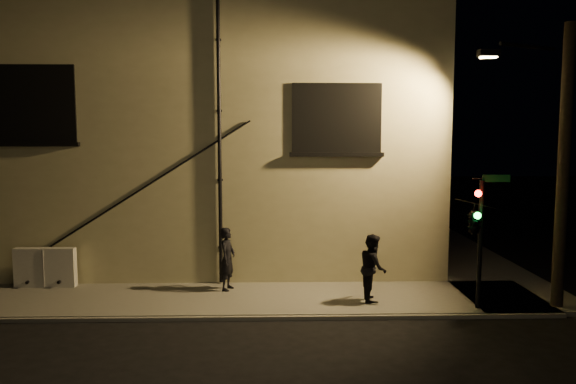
{
  "coord_description": "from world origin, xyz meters",
  "views": [
    {
      "loc": [
        -0.24,
        -13.39,
        4.57
      ],
      "look_at": [
        0.15,
        1.8,
        2.96
      ],
      "focal_mm": 35.0,
      "sensor_mm": 36.0,
      "label": 1
    }
  ],
  "objects_px": {
    "utility_cabinet": "(45,267)",
    "streetlamp_pole": "(559,161)",
    "traffic_signal": "(475,220)",
    "pedestrian_b": "(373,267)",
    "pedestrian_a": "(227,259)"
  },
  "relations": [
    {
      "from": "utility_cabinet",
      "to": "streetlamp_pole",
      "type": "xyz_separation_m",
      "value": [
        13.85,
        -2.1,
        3.17
      ]
    },
    {
      "from": "traffic_signal",
      "to": "utility_cabinet",
      "type": "bearing_deg",
      "value": 168.28
    },
    {
      "from": "utility_cabinet",
      "to": "pedestrian_b",
      "type": "height_order",
      "value": "pedestrian_b"
    },
    {
      "from": "pedestrian_a",
      "to": "utility_cabinet",
      "type": "bearing_deg",
      "value": 101.45
    },
    {
      "from": "pedestrian_a",
      "to": "pedestrian_b",
      "type": "distance_m",
      "value": 4.1
    },
    {
      "from": "pedestrian_a",
      "to": "traffic_signal",
      "type": "height_order",
      "value": "traffic_signal"
    },
    {
      "from": "utility_cabinet",
      "to": "traffic_signal",
      "type": "xyz_separation_m",
      "value": [
        11.63,
        -2.41,
        1.72
      ]
    },
    {
      "from": "utility_cabinet",
      "to": "streetlamp_pole",
      "type": "relative_size",
      "value": 0.24
    },
    {
      "from": "utility_cabinet",
      "to": "pedestrian_b",
      "type": "bearing_deg",
      "value": -9.66
    },
    {
      "from": "pedestrian_a",
      "to": "streetlamp_pole",
      "type": "bearing_deg",
      "value": -84.58
    },
    {
      "from": "pedestrian_b",
      "to": "streetlamp_pole",
      "type": "height_order",
      "value": "streetlamp_pole"
    },
    {
      "from": "utility_cabinet",
      "to": "traffic_signal",
      "type": "distance_m",
      "value": 12.0
    },
    {
      "from": "pedestrian_a",
      "to": "traffic_signal",
      "type": "xyz_separation_m",
      "value": [
        6.32,
        -1.96,
        1.4
      ]
    },
    {
      "from": "utility_cabinet",
      "to": "pedestrian_b",
      "type": "distance_m",
      "value": 9.39
    },
    {
      "from": "traffic_signal",
      "to": "pedestrian_b",
      "type": "bearing_deg",
      "value": 160.6
    }
  ]
}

